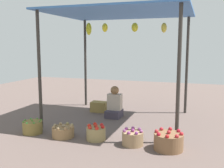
# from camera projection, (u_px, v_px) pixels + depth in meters

# --- Properties ---
(ground_plane) EXTENTS (14.00, 14.00, 0.00)m
(ground_plane) POSITION_uv_depth(u_px,v_px,m) (120.00, 119.00, 6.44)
(ground_plane) COLOR brown
(market_stall_structure) EXTENTS (3.18, 2.63, 2.54)m
(market_stall_structure) POSITION_uv_depth(u_px,v_px,m) (121.00, 20.00, 6.11)
(market_stall_structure) COLOR #38332D
(market_stall_structure) RESTS_ON ground
(vendor_person) EXTENTS (0.36, 0.44, 0.78)m
(vendor_person) POSITION_uv_depth(u_px,v_px,m) (114.00, 105.00, 6.62)
(vendor_person) COLOR #3E3744
(vendor_person) RESTS_ON ground
(basket_green_chilies) EXTENTS (0.40, 0.40, 0.28)m
(basket_green_chilies) POSITION_uv_depth(u_px,v_px,m) (33.00, 127.00, 5.41)
(basket_green_chilies) COLOR olive
(basket_green_chilies) RESTS_ON ground
(basket_potatoes) EXTENTS (0.43, 0.43, 0.26)m
(basket_potatoes) POSITION_uv_depth(u_px,v_px,m) (63.00, 132.00, 5.19)
(basket_potatoes) COLOR olive
(basket_potatoes) RESTS_ON ground
(basket_red_tomatoes) EXTENTS (0.36, 0.36, 0.31)m
(basket_red_tomatoes) POSITION_uv_depth(u_px,v_px,m) (96.00, 133.00, 5.02)
(basket_red_tomatoes) COLOR #968252
(basket_red_tomatoes) RESTS_ON ground
(basket_purple_onions) EXTENTS (0.38, 0.38, 0.30)m
(basket_purple_onions) POSITION_uv_depth(u_px,v_px,m) (133.00, 138.00, 4.76)
(basket_purple_onions) COLOR #997955
(basket_purple_onions) RESTS_ON ground
(basket_red_apples) EXTENTS (0.50, 0.50, 0.34)m
(basket_red_apples) POSITION_uv_depth(u_px,v_px,m) (169.00, 141.00, 4.54)
(basket_red_apples) COLOR brown
(basket_red_apples) RESTS_ON ground
(wooden_crate_near_vendor) EXTENTS (0.43, 0.29, 0.27)m
(wooden_crate_near_vendor) POSITION_uv_depth(u_px,v_px,m) (99.00, 107.00, 7.16)
(wooden_crate_near_vendor) COLOR olive
(wooden_crate_near_vendor) RESTS_ON ground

